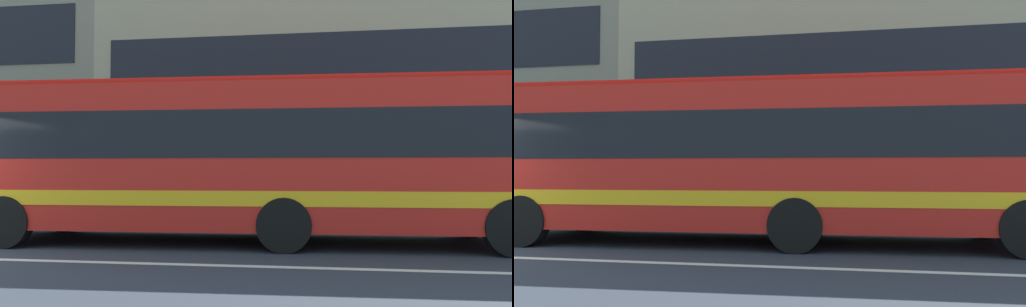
{
  "view_description": "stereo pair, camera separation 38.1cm",
  "coord_description": "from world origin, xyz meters",
  "views": [
    {
      "loc": [
        7.3,
        -7.23,
        1.49
      ],
      "look_at": [
        6.0,
        2.63,
        1.85
      ],
      "focal_mm": 32.89,
      "sensor_mm": 36.0,
      "label": 1
    },
    {
      "loc": [
        7.68,
        -7.18,
        1.49
      ],
      "look_at": [
        6.0,
        2.63,
        1.85
      ],
      "focal_mm": 32.89,
      "sensor_mm": 36.0,
      "label": 2
    }
  ],
  "objects": [
    {
      "name": "transit_bus",
      "position": [
        5.96,
        2.38,
        1.79
      ],
      "size": [
        11.36,
        2.89,
        3.25
      ],
      "color": "red",
      "rests_on": "ground_plane"
    },
    {
      "name": "hedge_row_far",
      "position": [
        -0.39,
        6.09,
        0.44
      ],
      "size": [
        16.56,
        1.1,
        0.88
      ],
      "primitive_type": "cube",
      "color": "#164925",
      "rests_on": "ground_plane"
    },
    {
      "name": "apartment_block_right",
      "position": [
        7.51,
        14.65,
        4.91
      ],
      "size": [
        18.21,
        8.58,
        9.82
      ],
      "color": "tan",
      "rests_on": "ground_plane"
    }
  ]
}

